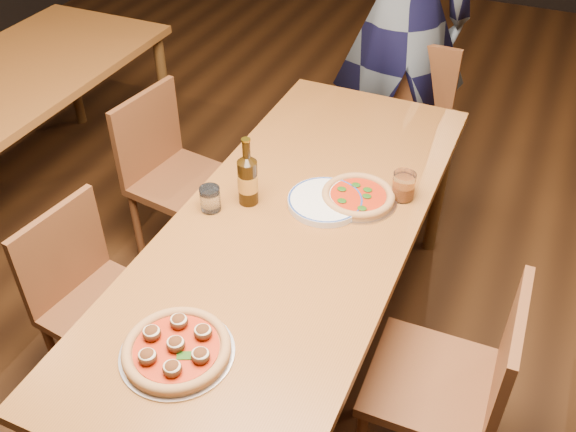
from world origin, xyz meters
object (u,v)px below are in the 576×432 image
at_px(plate_stack, 325,202).
at_px(amber_glass, 404,186).
at_px(chair_main_e, 433,381).
at_px(pizza_margherita, 358,196).
at_px(chair_main_sw, 184,181).
at_px(chair_end, 397,138).
at_px(water_glass, 210,199).
at_px(pizza_meatball, 176,349).
at_px(beer_bottle, 248,181).
at_px(table_main, 294,239).
at_px(chair_main_nw, 107,307).
at_px(diner, 404,21).

distance_m(plate_stack, amber_glass, 0.29).
relative_size(chair_main_e, pizza_margherita, 3.11).
height_order(chair_main_sw, chair_end, chair_end).
bearing_deg(amber_glass, water_glass, -150.65).
bearing_deg(amber_glass, chair_main_sw, 172.59).
distance_m(pizza_margherita, water_glass, 0.53).
distance_m(pizza_meatball, water_glass, 0.65).
bearing_deg(pizza_margherita, water_glass, -150.71).
distance_m(plate_stack, water_glass, 0.41).
relative_size(chair_main_e, plate_stack, 3.28).
bearing_deg(chair_main_sw, beer_bottle, -117.47).
bearing_deg(chair_main_sw, pizza_margherita, -95.57).
height_order(water_glass, amber_glass, amber_glass).
bearing_deg(pizza_meatball, table_main, 83.71).
bearing_deg(water_glass, beer_bottle, 41.77).
bearing_deg(table_main, plate_stack, 66.92).
bearing_deg(water_glass, chair_main_sw, 132.36).
xyz_separation_m(chair_main_sw, pizza_meatball, (0.66, -1.07, 0.34)).
relative_size(chair_main_nw, pizza_meatball, 2.57).
height_order(table_main, amber_glass, amber_glass).
height_order(chair_main_sw, pizza_margherita, chair_main_sw).
relative_size(chair_main_sw, beer_bottle, 3.36).
bearing_deg(water_glass, amber_glass, 29.35).
distance_m(table_main, amber_glass, 0.44).
xyz_separation_m(chair_main_nw, chair_end, (0.67, 1.49, 0.05)).
height_order(chair_main_e, diner, diner).
bearing_deg(beer_bottle, pizza_margherita, 24.92).
xyz_separation_m(pizza_margherita, water_glass, (-0.46, -0.26, 0.03)).
height_order(table_main, water_glass, water_glass).
distance_m(chair_main_sw, plate_stack, 0.90).
relative_size(chair_main_nw, pizza_margherita, 2.90).
bearing_deg(chair_main_nw, chair_main_e, -75.83).
bearing_deg(pizza_margherita, amber_glass, 29.56).
xyz_separation_m(plate_stack, amber_glass, (0.24, 0.15, 0.04)).
bearing_deg(pizza_margherita, chair_main_e, -44.86).
bearing_deg(plate_stack, beer_bottle, -159.98).
relative_size(table_main, chair_end, 2.18).
height_order(pizza_margherita, diner, diner).
height_order(chair_end, amber_glass, chair_end).
bearing_deg(diner, chair_main_sw, 30.58).
distance_m(water_glass, amber_glass, 0.69).
distance_m(chair_main_sw, chair_end, 1.07).
bearing_deg(plate_stack, chair_end, 89.51).
relative_size(water_glass, amber_glass, 0.87).
bearing_deg(table_main, water_glass, -171.71).
distance_m(chair_main_sw, diner, 1.31).
relative_size(plate_stack, diner, 0.14).
distance_m(chair_end, pizza_margherita, 0.98).
relative_size(chair_main_nw, plate_stack, 3.05).
bearing_deg(water_glass, diner, 79.40).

